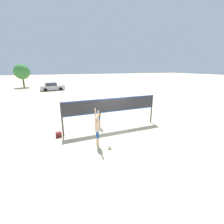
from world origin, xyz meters
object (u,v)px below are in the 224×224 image
volleyball_net (112,107)px  player_blocker (99,112)px  parked_car_near (52,87)px  tree_left_cluster (22,72)px  player_spiker (97,127)px  volleyball (109,147)px  gear_bag (59,135)px

volleyball_net → player_blocker: bearing=141.7°
parked_car_near → tree_left_cluster: bearing=119.8°
player_spiker → volleyball: size_ratio=10.00×
player_spiker → player_blocker: bearing=-19.6°
player_spiker → parked_car_near: bearing=4.5°
volleyball_net → gear_bag: bearing=-179.2°
gear_bag → volleyball_net: bearing=0.8°
volleyball_net → player_blocker: volleyball_net is taller
player_blocker → gear_bag: bearing=-77.3°
volleyball_net → parked_car_near: bearing=99.3°
volleyball_net → volleyball: volleyball_net is taller
player_spiker → gear_bag: size_ratio=5.90×
player_spiker → tree_left_cluster: (-8.01, 33.12, 2.38)m
tree_left_cluster → parked_car_near: bearing=-52.6°
player_spiker → tree_left_cluster: 34.16m
parked_car_near → tree_left_cluster: tree_left_cluster is taller
player_spiker → tree_left_cluster: bearing=13.6°
player_blocker → tree_left_cluster: (-9.00, 30.34, 2.40)m
player_spiker → player_blocker: player_spiker is taller
volleyball_net → volleyball: 3.45m
player_spiker → player_blocker: (0.99, 2.79, -0.02)m
player_spiker → volleyball: player_spiker is taller
volleyball_net → tree_left_cluster: size_ratio=1.37×
volleyball_net → volleyball: (-1.30, -2.79, -1.54)m
player_blocker → volleyball: player_blocker is taller
player_blocker → volleyball: (-0.49, -3.43, -1.05)m
player_blocker → parked_car_near: (-2.97, 22.43, -0.48)m
volleyball_net → tree_left_cluster: bearing=107.6°
volleyball → gear_bag: size_ratio=0.59×
player_blocker → parked_car_near: player_blocker is taller
player_blocker → gear_bag: (-3.08, -0.69, -1.01)m
volleyball → tree_left_cluster: 35.00m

